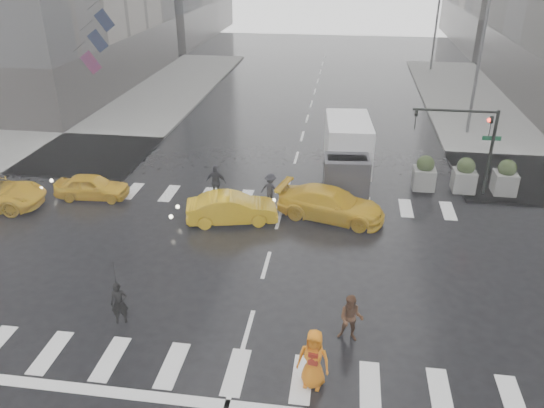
% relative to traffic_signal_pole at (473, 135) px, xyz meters
% --- Properties ---
extents(ground, '(120.00, 120.00, 0.00)m').
position_rel_traffic_signal_pole_xyz_m(ground, '(-9.01, -8.01, -3.22)').
color(ground, black).
rests_on(ground, ground).
extents(sidewalk_nw, '(35.00, 35.00, 0.15)m').
position_rel_traffic_signal_pole_xyz_m(sidewalk_nw, '(-28.51, 9.49, -3.14)').
color(sidewalk_nw, slate).
rests_on(sidewalk_nw, ground).
extents(road_markings, '(18.00, 48.00, 0.01)m').
position_rel_traffic_signal_pole_xyz_m(road_markings, '(-9.01, -8.01, -3.21)').
color(road_markings, silver).
rests_on(road_markings, ground).
extents(traffic_signal_pole, '(4.45, 0.42, 4.50)m').
position_rel_traffic_signal_pole_xyz_m(traffic_signal_pole, '(0.00, 0.00, 0.00)').
color(traffic_signal_pole, black).
rests_on(traffic_signal_pole, ground).
extents(street_lamp_near, '(2.15, 0.22, 9.00)m').
position_rel_traffic_signal_pole_xyz_m(street_lamp_near, '(1.86, 9.99, 1.73)').
color(street_lamp_near, '#59595B').
rests_on(street_lamp_near, ground).
extents(street_lamp_far, '(2.15, 0.22, 9.00)m').
position_rel_traffic_signal_pole_xyz_m(street_lamp_far, '(1.86, 29.99, 1.73)').
color(street_lamp_far, '#59595B').
rests_on(street_lamp_far, ground).
extents(planter_west, '(1.10, 1.10, 1.80)m').
position_rel_traffic_signal_pole_xyz_m(planter_west, '(-2.01, 0.19, -2.23)').
color(planter_west, slate).
rests_on(planter_west, ground).
extents(planter_mid, '(1.10, 1.10, 1.80)m').
position_rel_traffic_signal_pole_xyz_m(planter_mid, '(-0.01, 0.19, -2.23)').
color(planter_mid, slate).
rests_on(planter_mid, ground).
extents(planter_east, '(1.10, 1.10, 1.80)m').
position_rel_traffic_signal_pole_xyz_m(planter_east, '(1.99, 0.19, -2.23)').
color(planter_east, slate).
rests_on(planter_east, ground).
extents(flag_cluster, '(2.87, 3.06, 4.69)m').
position_rel_traffic_signal_pole_xyz_m(flag_cluster, '(-24.09, 10.49, 2.42)').
color(flag_cluster, '#59595B').
rests_on(flag_cluster, ground).
extents(pedestrian_black, '(1.24, 1.25, 2.43)m').
position_rel_traffic_signal_pole_xyz_m(pedestrian_black, '(-13.36, -12.22, -1.57)').
color(pedestrian_black, black).
rests_on(pedestrian_black, ground).
extents(pedestrian_brown, '(0.88, 0.73, 1.67)m').
position_rel_traffic_signal_pole_xyz_m(pedestrian_brown, '(-5.63, -12.01, -2.38)').
color(pedestrian_brown, '#4E2E1C').
rests_on(pedestrian_brown, ground).
extents(pedestrian_orange, '(1.03, 0.75, 1.94)m').
position_rel_traffic_signal_pole_xyz_m(pedestrian_orange, '(-6.68, -14.17, -2.25)').
color(pedestrian_orange, orange).
rests_on(pedestrian_orange, ground).
extents(pedestrian_far_a, '(1.09, 0.73, 1.78)m').
position_rel_traffic_signal_pole_xyz_m(pedestrian_far_a, '(-12.44, -2.16, -2.33)').
color(pedestrian_far_a, black).
rests_on(pedestrian_far_a, ground).
extents(pedestrian_far_b, '(1.17, 0.85, 1.62)m').
position_rel_traffic_signal_pole_xyz_m(pedestrian_far_b, '(-9.63, -2.50, -2.41)').
color(pedestrian_far_b, black).
rests_on(pedestrian_far_b, ground).
extents(taxi_front, '(3.72, 1.67, 1.24)m').
position_rel_traffic_signal_pole_xyz_m(taxi_front, '(-18.65, -3.05, -2.60)').
color(taxi_front, '#E0A60B').
rests_on(taxi_front, ground).
extents(taxi_mid, '(4.38, 2.39, 1.37)m').
position_rel_traffic_signal_pole_xyz_m(taxi_mid, '(-11.12, -4.57, -2.53)').
color(taxi_mid, '#E0A60B').
rests_on(taxi_mid, ground).
extents(taxi_rear, '(4.81, 3.06, 1.46)m').
position_rel_traffic_signal_pole_xyz_m(taxi_rear, '(-6.64, -3.55, -2.49)').
color(taxi_rear, '#E0A60B').
rests_on(taxi_rear, ground).
extents(box_truck, '(2.29, 6.11, 3.24)m').
position_rel_traffic_signal_pole_xyz_m(box_truck, '(-6.01, 0.68, -1.49)').
color(box_truck, silver).
rests_on(box_truck, ground).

